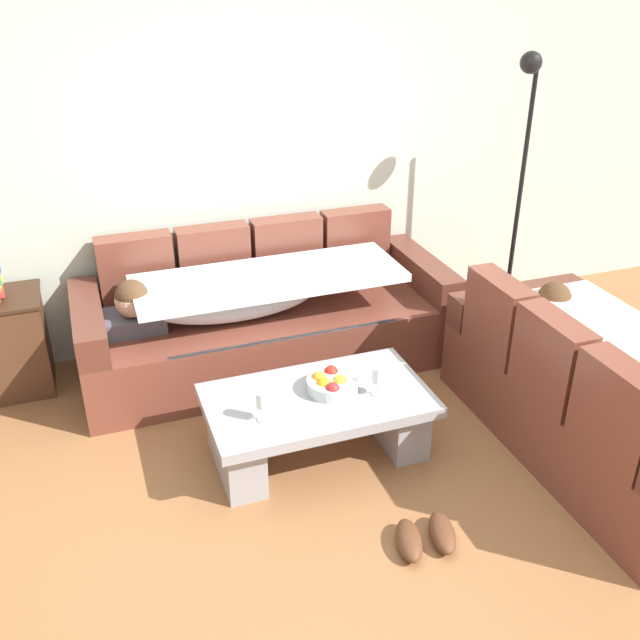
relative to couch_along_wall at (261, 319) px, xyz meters
The scene contains 10 objects.
ground_plane 1.66m from the couch_along_wall, 88.06° to the right, with size 14.00×14.00×0.00m, color #935F38.
back_wall 1.15m from the couch_along_wall, 84.03° to the left, with size 9.00×0.10×2.70m, color beige.
couch_along_wall is the anchor object (origin of this frame).
couch_near_window 2.12m from the couch_along_wall, 45.69° to the right, with size 0.92×1.86×0.88m.
coffee_table 1.06m from the couch_along_wall, 88.82° to the right, with size 1.20×0.68×0.38m.
fruit_bowl 1.04m from the couch_along_wall, 83.90° to the right, with size 0.28×0.28×0.10m.
wine_glass_near_left 1.23m from the couch_along_wall, 104.76° to the right, with size 0.07×0.07×0.17m.
wine_glass_near_right 1.21m from the couch_along_wall, 73.99° to the right, with size 0.07×0.07×0.17m.
floor_lamp 2.00m from the couch_along_wall, ahead, with size 0.33×0.31×1.95m.
pair_of_shoes 1.92m from the couch_along_wall, 81.80° to the right, with size 0.36×0.30×0.09m.
Camera 1 is at (-1.10, -2.45, 2.50)m, focal length 39.98 mm.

